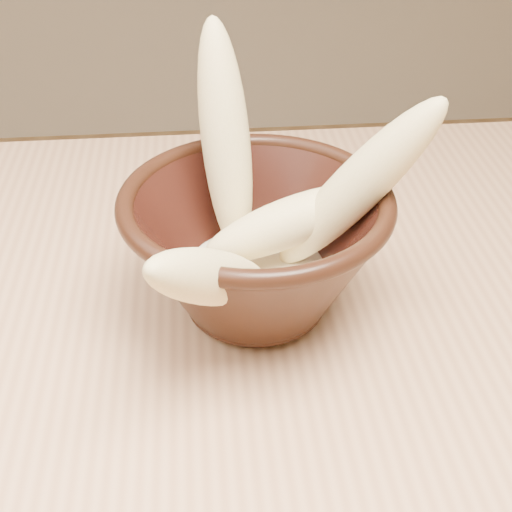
# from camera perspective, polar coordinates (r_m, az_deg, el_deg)

# --- Properties ---
(table) EXTENTS (1.20, 0.80, 0.75)m
(table) POSITION_cam_1_polar(r_m,az_deg,el_deg) (0.60, -14.90, -14.98)
(table) COLOR tan
(table) RESTS_ON ground
(bowl) EXTENTS (0.21, 0.21, 0.11)m
(bowl) POSITION_cam_1_polar(r_m,az_deg,el_deg) (0.54, -0.00, 0.82)
(bowl) COLOR black
(bowl) RESTS_ON table
(milk_puddle) EXTENTS (0.12, 0.12, 0.02)m
(milk_puddle) POSITION_cam_1_polar(r_m,az_deg,el_deg) (0.56, -0.00, -1.50)
(milk_puddle) COLOR beige
(milk_puddle) RESTS_ON bowl
(banana_upright) EXTENTS (0.06, 0.10, 0.19)m
(banana_upright) POSITION_cam_1_polar(r_m,az_deg,el_deg) (0.56, -2.45, 9.31)
(banana_upright) COLOR #E3CE86
(banana_upright) RESTS_ON bowl
(banana_right) EXTENTS (0.14, 0.07, 0.17)m
(banana_right) POSITION_cam_1_polar(r_m,az_deg,el_deg) (0.53, 8.07, 5.48)
(banana_right) COLOR #E3CE86
(banana_right) RESTS_ON bowl
(banana_across) EXTENTS (0.14, 0.06, 0.07)m
(banana_across) POSITION_cam_1_polar(r_m,az_deg,el_deg) (0.54, 2.50, 2.64)
(banana_across) COLOR #E3CE86
(banana_across) RESTS_ON bowl
(banana_front) EXTENTS (0.12, 0.14, 0.13)m
(banana_front) POSITION_cam_1_polar(r_m,az_deg,el_deg) (0.47, -3.44, -1.74)
(banana_front) COLOR #E3CE86
(banana_front) RESTS_ON bowl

